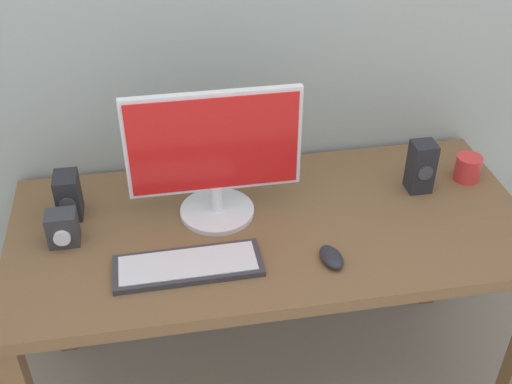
% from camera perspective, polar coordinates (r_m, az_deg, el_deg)
% --- Properties ---
extents(ground_plane, '(6.00, 6.00, 0.00)m').
position_cam_1_polar(ground_plane, '(2.52, 1.10, -16.70)').
color(ground_plane, gray).
extents(desk, '(1.58, 0.73, 0.78)m').
position_cam_1_polar(desk, '(2.02, 1.32, -4.73)').
color(desk, brown).
rests_on(desk, ground_plane).
extents(monitor, '(0.52, 0.23, 0.41)m').
position_cam_1_polar(monitor, '(1.88, -3.73, 3.36)').
color(monitor, silver).
rests_on(monitor, desk).
extents(keyboard_primary, '(0.42, 0.15, 0.02)m').
position_cam_1_polar(keyboard_primary, '(1.80, -6.08, -6.53)').
color(keyboard_primary, '#333338').
rests_on(keyboard_primary, desk).
extents(mouse, '(0.07, 0.11, 0.03)m').
position_cam_1_polar(mouse, '(1.82, 6.74, -5.78)').
color(mouse, '#232328').
rests_on(mouse, desk).
extents(speaker_right, '(0.08, 0.08, 0.17)m').
position_cam_1_polar(speaker_right, '(2.12, 14.50, 2.20)').
color(speaker_right, '#232328').
rests_on(speaker_right, desk).
extents(speaker_left, '(0.07, 0.10, 0.14)m').
position_cam_1_polar(speaker_left, '(2.03, -16.38, -0.32)').
color(speaker_left, '#232328').
rests_on(speaker_left, desk).
extents(audio_controller, '(0.09, 0.08, 0.10)m').
position_cam_1_polar(audio_controller, '(1.93, -16.85, -3.12)').
color(audio_controller, '#333338').
rests_on(audio_controller, desk).
extents(coffee_mug, '(0.08, 0.08, 0.08)m').
position_cam_1_polar(coffee_mug, '(2.24, 18.36, 2.05)').
color(coffee_mug, red).
rests_on(coffee_mug, desk).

